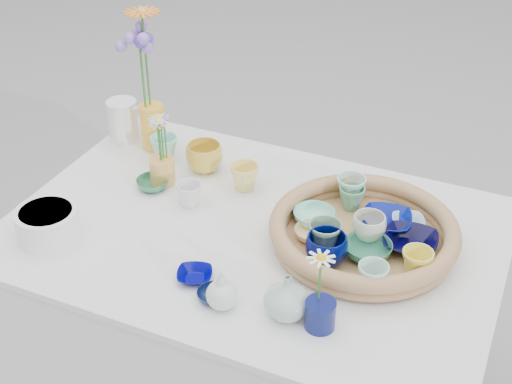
% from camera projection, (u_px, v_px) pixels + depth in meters
% --- Properties ---
extents(wicker_tray, '(0.47, 0.47, 0.08)m').
position_uv_depth(wicker_tray, '(363.00, 233.00, 1.77)').
color(wicker_tray, brown).
rests_on(wicker_tray, display_table).
extents(tray_ceramic_0, '(0.15, 0.15, 0.03)m').
position_uv_depth(tray_ceramic_0, '(387.00, 221.00, 1.83)').
color(tray_ceramic_0, '#000D77').
rests_on(tray_ceramic_0, wicker_tray).
extents(tray_ceramic_1, '(0.14, 0.14, 0.03)m').
position_uv_depth(tray_ceramic_1, '(410.00, 242.00, 1.75)').
color(tray_ceramic_1, black).
rests_on(tray_ceramic_1, wicker_tray).
extents(tray_ceramic_2, '(0.08, 0.08, 0.07)m').
position_uv_depth(tray_ceramic_2, '(417.00, 263.00, 1.65)').
color(tray_ceramic_2, yellow).
rests_on(tray_ceramic_2, wicker_tray).
extents(tray_ceramic_3, '(0.15, 0.15, 0.04)m').
position_uv_depth(tray_ceramic_3, '(367.00, 250.00, 1.72)').
color(tray_ceramic_3, '#2D7557').
rests_on(tray_ceramic_3, wicker_tray).
extents(tray_ceramic_4, '(0.10, 0.10, 0.08)m').
position_uv_depth(tray_ceramic_4, '(325.00, 237.00, 1.73)').
color(tray_ceramic_4, gray).
rests_on(tray_ceramic_4, wicker_tray).
extents(tray_ceramic_5, '(0.14, 0.14, 0.03)m').
position_uv_depth(tray_ceramic_5, '(314.00, 217.00, 1.84)').
color(tray_ceramic_5, '#89DCC6').
rests_on(tray_ceramic_5, wicker_tray).
extents(tray_ceramic_6, '(0.09, 0.09, 0.07)m').
position_uv_depth(tray_ceramic_6, '(351.00, 190.00, 1.91)').
color(tray_ceramic_6, silver).
rests_on(tray_ceramic_6, wicker_tray).
extents(tray_ceramic_7, '(0.11, 0.11, 0.07)m').
position_uv_depth(tray_ceramic_7, '(369.00, 227.00, 1.77)').
color(tray_ceramic_7, beige).
rests_on(tray_ceramic_7, wicker_tray).
extents(tray_ceramic_8, '(0.11, 0.11, 0.02)m').
position_uv_depth(tray_ceramic_8, '(408.00, 222.00, 1.83)').
color(tray_ceramic_8, '#A7D1E8').
rests_on(tray_ceramic_8, wicker_tray).
extents(tray_ceramic_9, '(0.11, 0.11, 0.08)m').
position_uv_depth(tray_ceramic_9, '(326.00, 250.00, 1.69)').
color(tray_ceramic_9, '#00084B').
rests_on(tray_ceramic_9, wicker_tray).
extents(tray_ceramic_10, '(0.09, 0.09, 0.03)m').
position_uv_depth(tray_ceramic_10, '(312.00, 234.00, 1.78)').
color(tray_ceramic_10, '#FFD194').
rests_on(tray_ceramic_10, wicker_tray).
extents(tray_ceramic_11, '(0.09, 0.09, 0.07)m').
position_uv_depth(tray_ceramic_11, '(373.00, 277.00, 1.61)').
color(tray_ceramic_11, '#AFE1D2').
rests_on(tray_ceramic_11, wicker_tray).
extents(tray_ceramic_12, '(0.08, 0.08, 0.06)m').
position_uv_depth(tray_ceramic_12, '(352.00, 198.00, 1.88)').
color(tray_ceramic_12, '#53A274').
rests_on(tray_ceramic_12, wicker_tray).
extents(loose_ceramic_0, '(0.11, 0.11, 0.08)m').
position_uv_depth(loose_ceramic_0, '(204.00, 158.00, 2.07)').
color(loose_ceramic_0, gold).
rests_on(loose_ceramic_0, display_table).
extents(loose_ceramic_1, '(0.11, 0.11, 0.08)m').
position_uv_depth(loose_ceramic_1, '(245.00, 177.00, 1.99)').
color(loose_ceramic_1, '#F6D96E').
rests_on(loose_ceramic_1, display_table).
extents(loose_ceramic_2, '(0.12, 0.12, 0.03)m').
position_uv_depth(loose_ceramic_2, '(153.00, 184.00, 2.01)').
color(loose_ceramic_2, '#2F744E').
rests_on(loose_ceramic_2, display_table).
extents(loose_ceramic_3, '(0.09, 0.09, 0.07)m').
position_uv_depth(loose_ceramic_3, '(189.00, 195.00, 1.93)').
color(loose_ceramic_3, silver).
rests_on(loose_ceramic_3, display_table).
extents(loose_ceramic_4, '(0.11, 0.11, 0.02)m').
position_uv_depth(loose_ceramic_4, '(195.00, 275.00, 1.68)').
color(loose_ceramic_4, '#000070').
rests_on(loose_ceramic_4, display_table).
extents(loose_ceramic_5, '(0.09, 0.09, 0.08)m').
position_uv_depth(loose_ceramic_5, '(164.00, 148.00, 2.13)').
color(loose_ceramic_5, '#92DEC5').
rests_on(loose_ceramic_5, display_table).
extents(loose_ceramic_6, '(0.10, 0.10, 0.02)m').
position_uv_depth(loose_ceramic_6, '(214.00, 296.00, 1.62)').
color(loose_ceramic_6, '#0C1A44').
rests_on(loose_ceramic_6, display_table).
extents(fluted_bowl, '(0.18, 0.18, 0.08)m').
position_uv_depth(fluted_bowl, '(48.00, 224.00, 1.80)').
color(fluted_bowl, white).
rests_on(fluted_bowl, display_table).
extents(bud_vase_paleblue, '(0.09, 0.09, 0.11)m').
position_uv_depth(bud_vase_paleblue, '(222.00, 288.00, 1.58)').
color(bud_vase_paleblue, silver).
rests_on(bud_vase_paleblue, display_table).
extents(bud_vase_seafoam, '(0.13, 0.13, 0.11)m').
position_uv_depth(bud_vase_seafoam, '(287.00, 296.00, 1.56)').
color(bud_vase_seafoam, '#9FBCAD').
rests_on(bud_vase_seafoam, display_table).
extents(bud_vase_cobalt, '(0.07, 0.07, 0.07)m').
position_uv_depth(bud_vase_cobalt, '(320.00, 314.00, 1.54)').
color(bud_vase_cobalt, '#0F1553').
rests_on(bud_vase_cobalt, display_table).
extents(single_daisy, '(0.09, 0.09, 0.13)m').
position_uv_depth(single_daisy, '(320.00, 279.00, 1.50)').
color(single_daisy, white).
rests_on(single_daisy, bud_vase_cobalt).
extents(tall_vase_yellow, '(0.09, 0.09, 0.14)m').
position_uv_depth(tall_vase_yellow, '(153.00, 127.00, 2.17)').
color(tall_vase_yellow, yellow).
rests_on(tall_vase_yellow, display_table).
extents(gerbera, '(0.14, 0.14, 0.30)m').
position_uv_depth(gerbera, '(146.00, 60.00, 2.06)').
color(gerbera, orange).
rests_on(gerbera, tall_vase_yellow).
extents(hydrangea, '(0.11, 0.11, 0.30)m').
position_uv_depth(hydrangea, '(142.00, 73.00, 2.07)').
color(hydrangea, '#5239C4').
rests_on(hydrangea, tall_vase_yellow).
extents(white_pitcher, '(0.15, 0.12, 0.13)m').
position_uv_depth(white_pitcher, '(123.00, 120.00, 2.22)').
color(white_pitcher, white).
rests_on(white_pitcher, display_table).
extents(daisy_cup, '(0.08, 0.08, 0.08)m').
position_uv_depth(daisy_cup, '(162.00, 171.00, 2.02)').
color(daisy_cup, gold).
rests_on(daisy_cup, display_table).
extents(daisy_posy, '(0.08, 0.08, 0.15)m').
position_uv_depth(daisy_posy, '(159.00, 136.00, 1.96)').
color(daisy_posy, silver).
rests_on(daisy_posy, daisy_cup).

